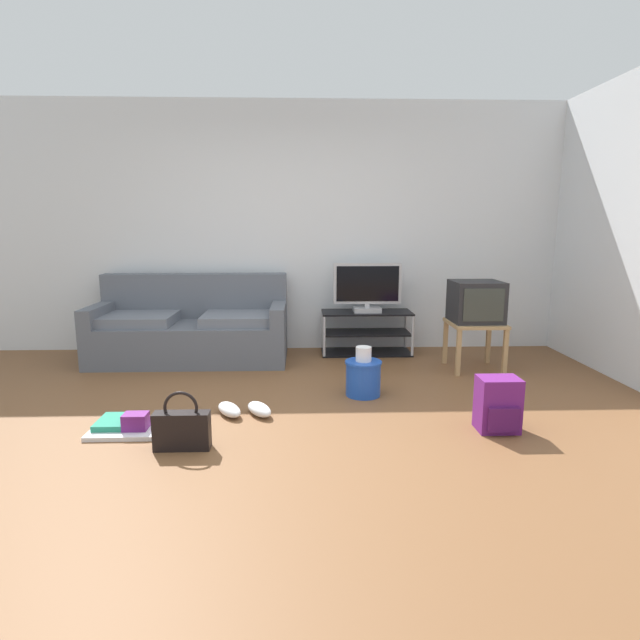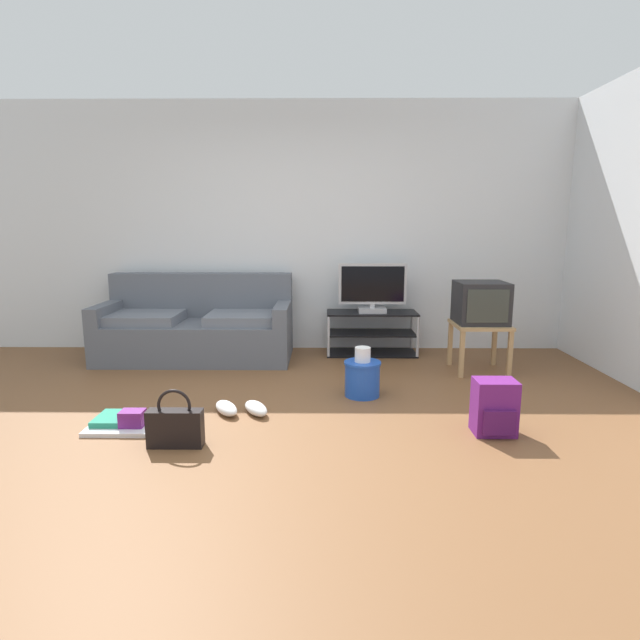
{
  "view_description": "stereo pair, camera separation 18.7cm",
  "coord_description": "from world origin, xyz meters",
  "px_view_note": "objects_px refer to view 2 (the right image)",
  "views": [
    {
      "loc": [
        0.16,
        -3.29,
        1.39
      ],
      "look_at": [
        0.31,
        0.93,
        0.6
      ],
      "focal_mm": 28.62,
      "sensor_mm": 36.0,
      "label": 1
    },
    {
      "loc": [
        0.35,
        -3.29,
        1.39
      ],
      "look_at": [
        0.31,
        0.93,
        0.6
      ],
      "focal_mm": 28.62,
      "sensor_mm": 36.0,
      "label": 2
    }
  ],
  "objects_px": {
    "backpack": "(494,407)",
    "floor_tray": "(123,422)",
    "side_table": "(480,331)",
    "couch": "(197,328)",
    "flat_tv": "(372,288)",
    "cleaning_bucket": "(362,376)",
    "sneakers_pair": "(241,408)",
    "crt_tv": "(481,303)",
    "handbag": "(175,426)",
    "tv_stand": "(371,333)"
  },
  "relations": [
    {
      "from": "crt_tv",
      "to": "sneakers_pair",
      "type": "relative_size",
      "value": 0.96
    },
    {
      "from": "sneakers_pair",
      "to": "tv_stand",
      "type": "bearing_deg",
      "value": 58.24
    },
    {
      "from": "backpack",
      "to": "handbag",
      "type": "distance_m",
      "value": 2.1
    },
    {
      "from": "crt_tv",
      "to": "floor_tray",
      "type": "xyz_separation_m",
      "value": [
        -2.88,
        -1.44,
        -0.63
      ]
    },
    {
      "from": "side_table",
      "to": "handbag",
      "type": "height_order",
      "value": "side_table"
    },
    {
      "from": "cleaning_bucket",
      "to": "crt_tv",
      "type": "bearing_deg",
      "value": 32.89
    },
    {
      "from": "couch",
      "to": "floor_tray",
      "type": "distance_m",
      "value": 1.93
    },
    {
      "from": "side_table",
      "to": "backpack",
      "type": "distance_m",
      "value": 1.55
    },
    {
      "from": "side_table",
      "to": "sneakers_pair",
      "type": "xyz_separation_m",
      "value": [
        -2.1,
        -1.16,
        -0.35
      ]
    },
    {
      "from": "couch",
      "to": "flat_tv",
      "type": "distance_m",
      "value": 1.9
    },
    {
      "from": "tv_stand",
      "to": "sneakers_pair",
      "type": "height_order",
      "value": "tv_stand"
    },
    {
      "from": "backpack",
      "to": "floor_tray",
      "type": "height_order",
      "value": "backpack"
    },
    {
      "from": "tv_stand",
      "to": "backpack",
      "type": "height_order",
      "value": "tv_stand"
    },
    {
      "from": "cleaning_bucket",
      "to": "sneakers_pair",
      "type": "xyz_separation_m",
      "value": [
        -0.93,
        -0.42,
        -0.13
      ]
    },
    {
      "from": "backpack",
      "to": "cleaning_bucket",
      "type": "relative_size",
      "value": 0.91
    },
    {
      "from": "backpack",
      "to": "floor_tray",
      "type": "distance_m",
      "value": 2.55
    },
    {
      "from": "cleaning_bucket",
      "to": "sneakers_pair",
      "type": "distance_m",
      "value": 1.03
    },
    {
      "from": "cleaning_bucket",
      "to": "floor_tray",
      "type": "height_order",
      "value": "cleaning_bucket"
    },
    {
      "from": "flat_tv",
      "to": "crt_tv",
      "type": "distance_m",
      "value": 1.15
    },
    {
      "from": "flat_tv",
      "to": "cleaning_bucket",
      "type": "xyz_separation_m",
      "value": [
        -0.2,
        -1.38,
        -0.55
      ]
    },
    {
      "from": "crt_tv",
      "to": "sneakers_pair",
      "type": "distance_m",
      "value": 2.49
    },
    {
      "from": "handbag",
      "to": "floor_tray",
      "type": "distance_m",
      "value": 0.56
    },
    {
      "from": "tv_stand",
      "to": "floor_tray",
      "type": "bearing_deg",
      "value": -132.46
    },
    {
      "from": "tv_stand",
      "to": "flat_tv",
      "type": "height_order",
      "value": "flat_tv"
    },
    {
      "from": "couch",
      "to": "cleaning_bucket",
      "type": "height_order",
      "value": "couch"
    },
    {
      "from": "couch",
      "to": "flat_tv",
      "type": "relative_size",
      "value": 2.7
    },
    {
      "from": "tv_stand",
      "to": "cleaning_bucket",
      "type": "height_order",
      "value": "tv_stand"
    },
    {
      "from": "couch",
      "to": "tv_stand",
      "type": "distance_m",
      "value": 1.86
    },
    {
      "from": "tv_stand",
      "to": "flat_tv",
      "type": "xyz_separation_m",
      "value": [
        0.0,
        -0.02,
        0.49
      ]
    },
    {
      "from": "side_table",
      "to": "floor_tray",
      "type": "bearing_deg",
      "value": -153.66
    },
    {
      "from": "side_table",
      "to": "cleaning_bucket",
      "type": "height_order",
      "value": "side_table"
    },
    {
      "from": "flat_tv",
      "to": "sneakers_pair",
      "type": "xyz_separation_m",
      "value": [
        -1.13,
        -1.8,
        -0.68
      ]
    },
    {
      "from": "sneakers_pair",
      "to": "crt_tv",
      "type": "bearing_deg",
      "value": 29.32
    },
    {
      "from": "flat_tv",
      "to": "backpack",
      "type": "distance_m",
      "value": 2.3
    },
    {
      "from": "floor_tray",
      "to": "sneakers_pair",
      "type": "bearing_deg",
      "value": 18.63
    },
    {
      "from": "side_table",
      "to": "backpack",
      "type": "height_order",
      "value": "side_table"
    },
    {
      "from": "couch",
      "to": "handbag",
      "type": "xyz_separation_m",
      "value": [
        0.4,
        -2.21,
        -0.18
      ]
    },
    {
      "from": "backpack",
      "to": "floor_tray",
      "type": "xyz_separation_m",
      "value": [
        -2.54,
        0.08,
        -0.14
      ]
    },
    {
      "from": "handbag",
      "to": "floor_tray",
      "type": "relative_size",
      "value": 0.83
    },
    {
      "from": "crt_tv",
      "to": "sneakers_pair",
      "type": "height_order",
      "value": "crt_tv"
    },
    {
      "from": "handbag",
      "to": "sneakers_pair",
      "type": "height_order",
      "value": "handbag"
    },
    {
      "from": "tv_stand",
      "to": "crt_tv",
      "type": "height_order",
      "value": "crt_tv"
    },
    {
      "from": "handbag",
      "to": "crt_tv",
      "type": "bearing_deg",
      "value": 35.76
    },
    {
      "from": "side_table",
      "to": "backpack",
      "type": "xyz_separation_m",
      "value": [
        -0.34,
        -1.5,
        -0.21
      ]
    },
    {
      "from": "crt_tv",
      "to": "flat_tv",
      "type": "bearing_deg",
      "value": 147.26
    },
    {
      "from": "tv_stand",
      "to": "handbag",
      "type": "height_order",
      "value": "tv_stand"
    },
    {
      "from": "sneakers_pair",
      "to": "cleaning_bucket",
      "type": "bearing_deg",
      "value": 24.48
    },
    {
      "from": "side_table",
      "to": "crt_tv",
      "type": "relative_size",
      "value": 1.09
    },
    {
      "from": "backpack",
      "to": "handbag",
      "type": "height_order",
      "value": "handbag"
    },
    {
      "from": "backpack",
      "to": "cleaning_bucket",
      "type": "distance_m",
      "value": 1.13
    }
  ]
}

